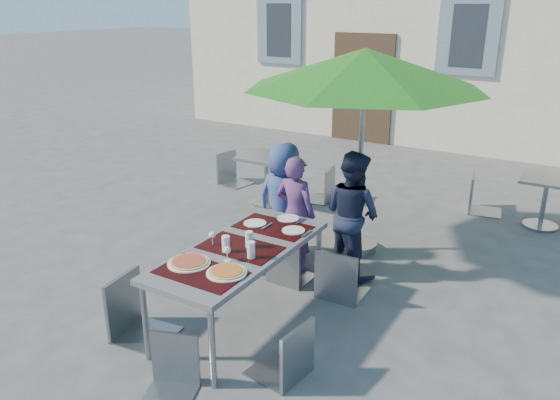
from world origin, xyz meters
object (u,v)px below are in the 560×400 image
Objects in this scene: chair_2 at (341,244)px; chair_3 at (130,271)px; pizza_near_right at (227,272)px; bg_chair_l_0 at (230,149)px; child_2 at (352,214)px; chair_4 at (288,318)px; chair_5 at (168,335)px; child_0 at (284,201)px; patio_umbrella at (365,70)px; pizza_near_left at (189,262)px; dining_table at (240,253)px; bg_chair_r_0 at (324,164)px; chair_0 at (266,219)px; cafe_table_0 at (266,172)px; chair_1 at (288,236)px; bg_chair_l_1 at (482,172)px; cafe_table_1 at (545,196)px; child_1 at (296,214)px.

chair_2 is 0.95× the size of chair_3.
pizza_near_right is 4.62m from bg_chair_l_0.
child_2 is 1.48× the size of chair_4.
chair_2 reaches higher than bg_chair_l_0.
child_0 is at bearing 101.02° from chair_5.
patio_umbrella is (0.65, 0.58, 1.43)m from child_0.
child_0 is (-0.21, 1.89, -0.10)m from pizza_near_left.
dining_table is 1.90× the size of bg_chair_l_0.
chair_2 is 1.03× the size of bg_chair_r_0.
chair_5 is 3.45m from patio_umbrella.
chair_2 is (1.01, -0.23, 0.03)m from chair_0.
bg_chair_r_0 is at bearing 40.29° from cafe_table_0.
bg_chair_r_0 is at bearing 130.12° from patio_umbrella.
chair_5 is at bearing 102.25° from child_2.
chair_0 is 1.03m from chair_2.
child_0 is 1.56× the size of chair_5.
bg_chair_r_0 reaches higher than pizza_near_right.
cafe_table_0 is at bearing 127.64° from chair_1.
child_2 is at bearing -32.52° from bg_chair_l_0.
child_0 is 2.21m from chair_4.
pizza_near_right reaches higher than cafe_table_0.
chair_0 reaches higher than pizza_near_left.
chair_2 is at bearing 49.61° from chair_3.
pizza_near_left is 0.37× the size of bg_chair_l_1.
child_0 reaches higher than cafe_table_1.
chair_2 is at bearing -12.75° from chair_0.
chair_0 is 0.36× the size of patio_umbrella.
child_1 is 1.49× the size of chair_5.
patio_umbrella is (0.44, 2.47, 1.33)m from pizza_near_left.
child_2 is 1.37× the size of chair_2.
bg_chair_l_0 and bg_chair_l_1 have the same top height.
bg_chair_l_0 reaches higher than chair_4.
bg_chair_l_1 is at bearing -124.33° from child_0.
child_2 is at bearing 71.74° from pizza_near_left.
patio_umbrella is at bearing 69.98° from chair_3.
child_1 is at bearing -71.20° from bg_chair_r_0.
dining_table is 1.17m from chair_0.
chair_4 reaches higher than dining_table.
bg_chair_l_0 is at bearing 141.73° from chair_2.
chair_0 is at bearing 81.16° from child_0.
bg_chair_r_0 reaches higher than chair_4.
chair_3 is at bearing -114.03° from chair_1.
chair_4 is at bearing -31.74° from dining_table.
child_2 is at bearing 82.20° from pizza_near_right.
chair_1 is (-0.21, 1.33, -0.24)m from pizza_near_right.
pizza_near_right is 0.38× the size of chair_5.
chair_1 is 3.42m from bg_chair_l_1.
chair_4 is (0.18, -1.33, -0.05)m from chair_2.
pizza_near_right is 3.90m from bg_chair_r_0.
child_1 is 1.32× the size of bg_chair_l_0.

